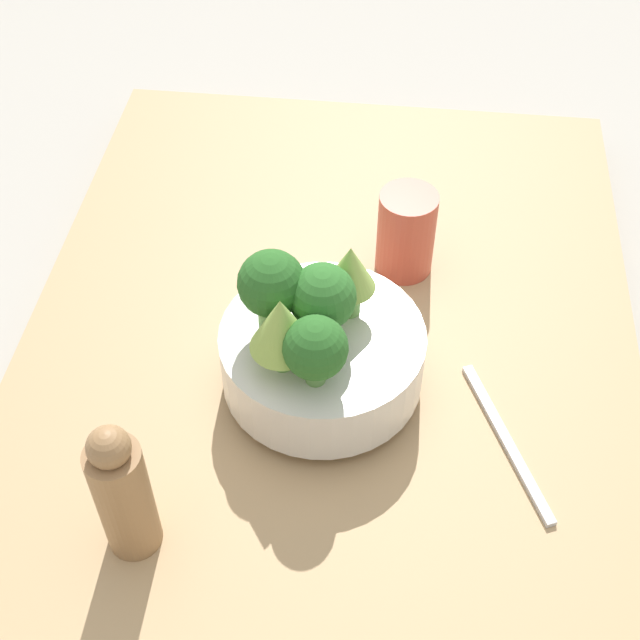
% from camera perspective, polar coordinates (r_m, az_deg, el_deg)
% --- Properties ---
extents(ground_plane, '(6.00, 6.00, 0.00)m').
position_cam_1_polar(ground_plane, '(0.94, 0.03, -6.77)').
color(ground_plane, '#ADA89E').
extents(table, '(1.04, 0.65, 0.05)m').
position_cam_1_polar(table, '(0.92, 0.03, -5.88)').
color(table, tan).
rests_on(table, ground_plane).
extents(bowl, '(0.20, 0.20, 0.08)m').
position_cam_1_polar(bowl, '(0.88, 0.00, -2.38)').
color(bowl, silver).
rests_on(bowl, table).
extents(broccoli_floret_left, '(0.06, 0.06, 0.07)m').
position_cam_1_polar(broccoli_floret_left, '(0.78, -0.65, -1.83)').
color(broccoli_floret_left, '#609347').
rests_on(broccoli_floret_left, bowl).
extents(broccoli_floret_center, '(0.06, 0.06, 0.08)m').
position_cam_1_polar(broccoli_floret_center, '(0.81, 0.00, 1.42)').
color(broccoli_floret_center, '#609347').
rests_on(broccoli_floret_center, bowl).
extents(broccoli_floret_back, '(0.06, 0.06, 0.09)m').
position_cam_1_polar(broccoli_floret_back, '(0.82, -3.11, 2.13)').
color(broccoli_floret_back, '#6BA34C').
rests_on(broccoli_floret_back, bowl).
extents(romanesco_piece_near, '(0.05, 0.05, 0.08)m').
position_cam_1_polar(romanesco_piece_near, '(0.83, 1.94, 3.12)').
color(romanesco_piece_near, '#6BA34C').
rests_on(romanesco_piece_near, bowl).
extents(romanesco_piece_far, '(0.06, 0.06, 0.09)m').
position_cam_1_polar(romanesco_piece_far, '(0.79, -2.51, -0.36)').
color(romanesco_piece_far, '#7AB256').
rests_on(romanesco_piece_far, bowl).
extents(cup, '(0.06, 0.06, 0.10)m').
position_cam_1_polar(cup, '(1.00, 5.53, 5.59)').
color(cup, '#C64C38').
rests_on(cup, table).
extents(pepper_mill, '(0.05, 0.05, 0.16)m').
position_cam_1_polar(pepper_mill, '(0.77, -12.53, -10.73)').
color(pepper_mill, '#997047').
rests_on(pepper_mill, table).
extents(fork, '(0.18, 0.09, 0.01)m').
position_cam_1_polar(fork, '(0.88, 11.84, -7.58)').
color(fork, silver).
rests_on(fork, table).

